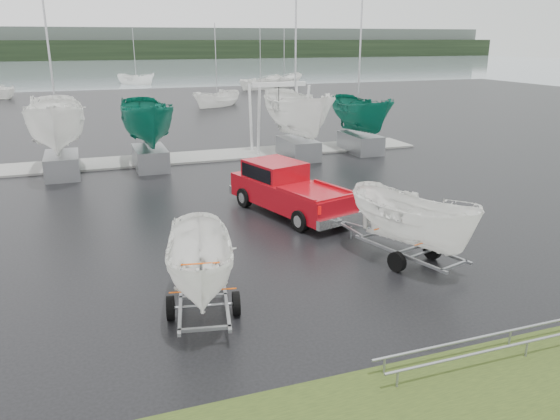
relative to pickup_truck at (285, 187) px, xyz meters
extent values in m
plane|color=black|center=(-2.69, -1.68, -1.00)|extent=(120.00, 120.00, 0.00)
plane|color=gray|center=(-2.69, 98.32, -1.01)|extent=(300.00, 300.00, 0.00)
cube|color=gray|center=(-2.69, 11.32, -0.95)|extent=(30.00, 3.00, 0.12)
cube|color=black|center=(-2.69, 168.32, 2.00)|extent=(300.00, 8.00, 6.00)
cube|color=#4C5651|center=(-2.69, 176.32, 4.00)|extent=(300.00, 6.00, 10.00)
cube|color=#9D0812|center=(0.09, -0.30, -0.22)|extent=(3.44, 5.96, 0.92)
cube|color=#9D0812|center=(-0.20, 0.68, 0.51)|extent=(2.35, 2.65, 0.83)
cube|color=black|center=(-0.20, 0.68, 0.55)|extent=(2.31, 2.42, 0.53)
cube|color=silver|center=(0.89, -3.05, -0.52)|extent=(1.93, 0.72, 0.34)
cylinder|color=black|center=(-1.32, 1.22, -0.61)|extent=(0.50, 0.83, 0.78)
cylinder|color=black|center=(0.46, 1.73, -0.61)|extent=(0.50, 0.83, 0.78)
cylinder|color=black|center=(-0.28, -2.33, -0.61)|extent=(0.50, 0.83, 0.78)
cylinder|color=black|center=(1.49, -1.81, -0.61)|extent=(0.50, 0.83, 0.78)
cube|color=gray|center=(1.25, -6.28, -0.55)|extent=(1.08, 3.48, 0.08)
cube|color=gray|center=(2.31, -5.97, -0.55)|extent=(1.08, 3.48, 0.08)
cylinder|color=gray|center=(1.84, -6.32, -0.70)|extent=(1.56, 0.52, 0.08)
cylinder|color=black|center=(1.07, -6.54, -0.70)|extent=(0.34, 0.63, 0.60)
cylinder|color=black|center=(2.61, -6.09, -0.70)|extent=(0.34, 0.63, 0.60)
imported|color=white|center=(1.78, -6.13, 1.83)|extent=(2.19, 2.22, 4.67)
cube|color=#FF5A08|center=(1.56, -5.36, 0.00)|extent=(1.50, 0.47, 0.03)
cube|color=#FF5A08|center=(2.01, -6.89, 0.00)|extent=(1.50, 0.47, 0.03)
cube|color=gray|center=(-5.37, -7.03, -0.55)|extent=(0.77, 3.55, 0.08)
cube|color=gray|center=(-4.29, -7.24, -0.55)|extent=(0.77, 3.55, 0.08)
cylinder|color=gray|center=(-4.86, -7.33, -0.70)|extent=(1.59, 0.39, 0.08)
cylinder|color=black|center=(-5.65, -7.18, -0.70)|extent=(0.29, 0.62, 0.60)
cylinder|color=black|center=(-4.08, -7.49, -0.70)|extent=(0.29, 0.62, 0.60)
imported|color=white|center=(-4.83, -7.14, 1.68)|extent=(1.94, 1.97, 4.38)
cube|color=#FF5A08|center=(-4.67, -6.35, 0.00)|extent=(1.53, 0.34, 0.03)
cube|color=#FF5A08|center=(-4.98, -7.92, 0.00)|extent=(1.53, 0.34, 0.03)
cylinder|color=silver|center=(2.28, 10.52, 1.00)|extent=(0.16, 0.58, 3.99)
cylinder|color=silver|center=(2.28, 12.12, 1.00)|extent=(0.16, 0.58, 3.99)
cylinder|color=silver|center=(5.28, 10.52, 1.00)|extent=(0.16, 0.58, 3.99)
cylinder|color=silver|center=(5.28, 12.12, 1.00)|extent=(0.16, 0.58, 3.99)
cube|color=silver|center=(3.78, 11.32, 3.00)|extent=(3.30, 0.25, 0.25)
cube|color=gray|center=(-8.38, 9.32, -0.45)|extent=(1.60, 3.20, 1.10)
imported|color=white|center=(-8.38, 9.32, 3.80)|extent=(2.78, 2.86, 7.40)
cylinder|color=#B2B2B7|center=(-8.38, 9.82, 6.46)|extent=(0.10, 0.10, 7.00)
cube|color=gray|center=(-4.05, 9.52, -0.45)|extent=(1.60, 3.20, 1.10)
imported|color=#0E6651|center=(-4.05, 9.52, 3.47)|extent=(2.53, 2.60, 6.74)
cube|color=gray|center=(4.24, 9.32, -0.45)|extent=(1.60, 3.20, 1.10)
imported|color=white|center=(4.24, 9.32, 3.77)|extent=(2.76, 2.84, 7.34)
cylinder|color=#B2B2B7|center=(4.24, 9.82, 6.44)|extent=(0.10, 0.10, 7.00)
cube|color=gray|center=(8.38, 9.62, -0.45)|extent=(1.60, 3.20, 1.10)
imported|color=#0E6651|center=(8.38, 9.62, 3.12)|extent=(2.28, 2.34, 6.05)
cylinder|color=#B2B2B7|center=(8.38, 10.12, 5.94)|extent=(0.10, 0.10, 7.00)
cylinder|color=gray|center=(1.31, -11.43, -0.65)|extent=(7.00, 0.06, 0.06)
cylinder|color=gray|center=(1.31, -10.93, -0.65)|extent=(7.00, 0.06, 0.06)
imported|color=white|center=(5.77, 35.32, -1.00)|extent=(3.58, 3.57, 6.67)
cylinder|color=#B2B2B7|center=(5.77, 35.32, 3.00)|extent=(0.08, 0.08, 8.00)
imported|color=white|center=(20.23, 54.99, -1.00)|extent=(3.83, 3.80, 7.29)
cylinder|color=#B2B2B7|center=(20.23, 54.99, 3.00)|extent=(0.08, 0.08, 8.00)
imported|color=white|center=(0.90, 66.23, -1.00)|extent=(3.72, 3.73, 6.93)
cylinder|color=#B2B2B7|center=(0.90, 66.23, 3.00)|extent=(0.08, 0.08, 8.00)
imported|color=white|center=(15.82, 52.21, -1.00)|extent=(3.70, 3.67, 7.23)
cylinder|color=#B2B2B7|center=(15.82, 52.21, 3.00)|extent=(0.08, 0.08, 8.00)
camera|label=1|loc=(-7.19, -19.31, 5.57)|focal=35.00mm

